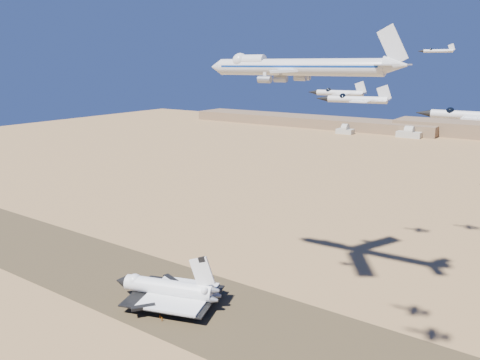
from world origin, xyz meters
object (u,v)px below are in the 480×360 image
Objects in this scene: carrier_747 at (290,67)px; crew_c at (160,316)px; chase_jet_c at (467,115)px; chase_jet_e at (374,71)px; chase_jet_a at (339,93)px; chase_jet_f at (437,51)px; crew_b at (171,314)px; shuttle at (168,290)px; crew_a at (162,319)px; chase_jet_b at (356,99)px.

crew_c is at bearing -126.71° from carrier_747.
chase_jet_e is at bearing 113.59° from chase_jet_c.
crew_c is at bearing 176.77° from chase_jet_a.
crew_b is at bearing -129.55° from chase_jet_f.
chase_jet_e reaches higher than chase_jet_c.
crew_c is 0.13× the size of chase_jet_f.
chase_jet_f reaches higher than shuttle.
chase_jet_c is (97.89, -30.36, 82.62)m from crew_a.
carrier_747 is at bearing -63.41° from crew_c.
chase_jet_f reaches higher than crew_b.
crew_a is 0.90× the size of crew_c.
chase_jet_a is (70.10, -8.63, 78.34)m from shuttle.
crew_c is 111.65m from chase_jet_b.
chase_jet_f is at bearing 103.07° from chase_jet_c.
carrier_747 is 103.50m from chase_jet_c.
shuttle is 0.59× the size of carrier_747.
crew_b is 0.12× the size of chase_jet_e.
crew_c reaches higher than crew_b.
crew_a is 0.10× the size of chase_jet_b.
shuttle is 3.06× the size of chase_jet_e.
chase_jet_b is at bearing -58.63° from chase_jet_a.
crew_a is (7.29, -11.26, -4.91)m from shuttle.
chase_jet_f is at bearing 36.35° from shuttle.
chase_jet_a is (36.44, -41.53, -5.99)m from carrier_747.
chase_jet_c reaches higher than crew_c.
crew_a is at bearing 161.58° from chase_jet_c.
carrier_747 is 5.21× the size of chase_jet_e.
chase_jet_b is at bearing -93.87° from chase_jet_f.
crew_b is at bearing -60.43° from shuttle.
crew_c is at bearing -129.47° from chase_jet_f.
chase_jet_f is (62.62, 108.52, 95.80)m from crew_a.
chase_jet_e is at bearing 98.87° from chase_jet_a.
crew_b is 4.10m from crew_c.
chase_jet_a is 1.05× the size of chase_jet_e.
chase_jet_e is (41.00, 88.30, 87.40)m from crew_b.
shuttle is at bearing 155.82° from chase_jet_b.
crew_a is 1.01× the size of crew_b.
crew_b is 0.89× the size of crew_c.
chase_jet_c is (25.67, -20.07, -0.16)m from chase_jet_b.
shuttle reaches higher than crew_c.
carrier_747 is 71.48m from chase_jet_b.
chase_jet_e is (14.65, 48.70, -1.85)m from carrier_747.
chase_jet_c reaches higher than shuttle.
chase_jet_e reaches higher than crew_a.
crew_a is at bearing -128.48° from chase_jet_f.
shuttle is 11.06m from crew_b.
chase_jet_b is at bearing -115.24° from crew_b.
chase_jet_e is at bearing -20.93° from crew_a.
crew_c is (-1.96, -3.60, 0.10)m from crew_b.
chase_jet_e is (42.96, 91.90, 87.30)m from crew_c.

